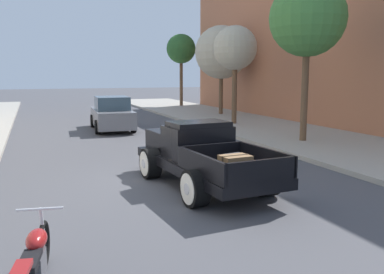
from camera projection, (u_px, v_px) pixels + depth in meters
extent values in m
plane|color=#47474C|center=(177.00, 179.00, 10.94)|extent=(140.00, 140.00, 0.00)
cube|color=black|center=(204.00, 165.00, 10.19)|extent=(2.16, 5.03, 0.24)
cube|color=black|center=(198.00, 142.00, 10.43)|extent=(1.64, 1.22, 0.80)
cube|color=black|center=(198.00, 124.00, 10.31)|extent=(1.51, 1.05, 0.12)
cube|color=#3D4C5B|center=(188.00, 133.00, 10.91)|extent=(1.32, 0.15, 0.44)
cube|color=black|center=(177.00, 140.00, 11.60)|extent=(1.44, 1.60, 0.52)
cube|color=silver|center=(166.00, 137.00, 12.32)|extent=(0.69, 0.16, 0.47)
cube|color=black|center=(234.00, 171.00, 8.92)|extent=(1.86, 2.23, 0.04)
cube|color=black|center=(200.00, 165.00, 8.54)|extent=(0.25, 2.10, 0.44)
cube|color=black|center=(265.00, 158.00, 9.24)|extent=(0.25, 2.10, 0.44)
cube|color=black|center=(261.00, 171.00, 7.99)|extent=(1.62, 0.21, 0.44)
cube|color=black|center=(211.00, 153.00, 9.79)|extent=(1.62, 0.21, 0.44)
cylinder|color=black|center=(150.00, 163.00, 11.03)|extent=(0.42, 0.83, 0.80)
cylinder|color=silver|center=(144.00, 164.00, 10.95)|extent=(0.07, 0.65, 0.66)
cylinder|color=silver|center=(144.00, 164.00, 10.94)|extent=(0.04, 0.24, 0.24)
cylinder|color=black|center=(210.00, 157.00, 11.80)|extent=(0.42, 0.83, 0.80)
cylinder|color=silver|center=(216.00, 157.00, 11.88)|extent=(0.07, 0.65, 0.66)
cylinder|color=silver|center=(216.00, 157.00, 11.88)|extent=(0.04, 0.24, 0.24)
cylinder|color=black|center=(195.00, 188.00, 8.63)|extent=(0.42, 0.83, 0.80)
cylinder|color=silver|center=(187.00, 189.00, 8.55)|extent=(0.07, 0.65, 0.66)
cylinder|color=silver|center=(187.00, 189.00, 8.54)|extent=(0.04, 0.24, 0.24)
cylinder|color=black|center=(266.00, 179.00, 9.40)|extent=(0.42, 0.83, 0.80)
cylinder|color=silver|center=(273.00, 178.00, 9.48)|extent=(0.07, 0.65, 0.66)
cylinder|color=silver|center=(273.00, 178.00, 9.48)|extent=(0.04, 0.24, 0.24)
cube|color=olive|center=(235.00, 165.00, 8.50)|extent=(0.63, 0.49, 0.40)
cube|color=#3D2D1E|center=(235.00, 165.00, 8.50)|extent=(0.62, 0.10, 0.42)
cube|color=#2D2D33|center=(235.00, 160.00, 9.26)|extent=(0.50, 0.40, 0.28)
torus|color=black|center=(44.00, 244.00, 5.96)|extent=(0.19, 0.67, 0.67)
cube|color=#4C4C51|center=(34.00, 265.00, 5.20)|extent=(0.32, 0.48, 0.28)
ellipsoid|color=maroon|center=(37.00, 240.00, 5.41)|extent=(0.35, 0.56, 0.24)
cube|color=black|center=(29.00, 262.00, 4.93)|extent=(0.32, 0.59, 0.10)
cylinder|color=silver|center=(42.00, 225.00, 5.86)|extent=(0.09, 0.26, 0.58)
cylinder|color=silver|center=(40.00, 209.00, 5.70)|extent=(0.62, 0.15, 0.04)
cube|color=maroon|center=(21.00, 269.00, 4.50)|extent=(0.25, 0.43, 0.06)
cube|color=slate|center=(112.00, 118.00, 20.46)|extent=(1.95, 4.39, 0.80)
cube|color=#384C5B|center=(112.00, 103.00, 20.21)|extent=(1.63, 2.08, 0.64)
cylinder|color=black|center=(93.00, 121.00, 21.47)|extent=(0.26, 0.67, 0.66)
cylinder|color=black|center=(125.00, 120.00, 21.97)|extent=(0.26, 0.67, 0.66)
cylinder|color=black|center=(97.00, 127.00, 19.04)|extent=(0.26, 0.67, 0.66)
cylinder|color=black|center=(133.00, 126.00, 19.54)|extent=(0.26, 0.67, 0.66)
cylinder|color=brown|center=(305.00, 95.00, 16.13)|extent=(0.26, 0.26, 3.59)
sphere|color=#3D7538|center=(308.00, 18.00, 15.69)|extent=(2.90, 2.90, 2.90)
cylinder|color=brown|center=(234.00, 94.00, 21.74)|extent=(0.26, 0.26, 3.06)
sphere|color=#ADA893|center=(235.00, 48.00, 21.38)|extent=(2.27, 2.27, 2.27)
cylinder|color=brown|center=(221.00, 93.00, 27.00)|extent=(0.26, 0.26, 2.68)
sphere|color=#ADA893|center=(221.00, 52.00, 26.60)|extent=(3.40, 3.40, 3.40)
cylinder|color=brown|center=(181.00, 83.00, 33.91)|extent=(0.26, 0.26, 3.70)
sphere|color=#285628|center=(181.00, 49.00, 33.50)|extent=(2.35, 2.35, 2.35)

